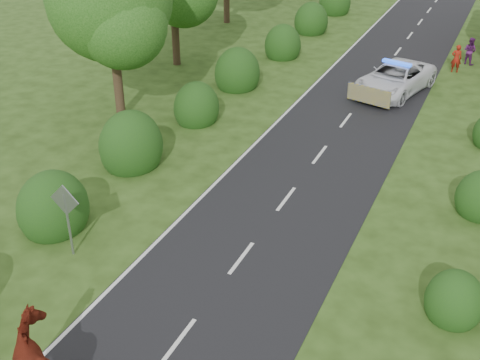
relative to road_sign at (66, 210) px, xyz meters
The scene contains 9 objects.
ground 5.63m from the road_sign, 21.80° to the right, with size 120.00×120.00×0.00m, color #273F13.
road 14.03m from the road_sign, 68.96° to the left, with size 6.00×70.00×0.02m, color black.
road_markings 11.56m from the road_sign, 72.72° to the left, with size 4.96×70.00×0.01m.
hedgerow_left 9.85m from the road_sign, 98.87° to the left, with size 2.75×50.41×3.00m.
tree_left_a 11.55m from the road_sign, 115.73° to the left, with size 5.74×5.60×8.38m.
road_sign is the anchor object (origin of this frame).
police_van 19.67m from the road_sign, 71.44° to the left, with size 3.87×6.07×1.70m.
pedestrian_red 25.04m from the road_sign, 69.52° to the left, with size 0.58×0.38×1.60m, color maroon.
pedestrian_purple 26.94m from the road_sign, 69.82° to the left, with size 0.78×0.61×1.60m, color #591D5F.
Camera 1 is at (6.36, -10.02, 11.43)m, focal length 45.00 mm.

